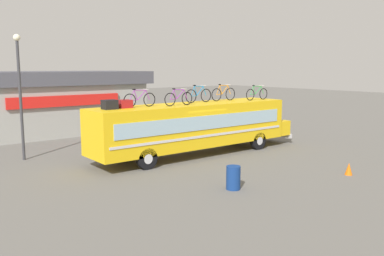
% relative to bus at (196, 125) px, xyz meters
% --- Properties ---
extents(ground_plane, '(120.00, 120.00, 0.00)m').
position_rel_bus_xyz_m(ground_plane, '(-0.19, 0.00, -1.60)').
color(ground_plane, '#605E59').
extents(bus, '(12.45, 2.45, 2.74)m').
position_rel_bus_xyz_m(bus, '(0.00, 0.00, 0.00)').
color(bus, yellow).
rests_on(bus, ground).
extents(luggage_bag_1, '(0.63, 0.52, 0.42)m').
position_rel_bus_xyz_m(luggage_bag_1, '(-4.90, 0.10, 1.35)').
color(luggage_bag_1, black).
rests_on(luggage_bag_1, bus).
extents(luggage_bag_2, '(0.62, 0.55, 0.37)m').
position_rel_bus_xyz_m(luggage_bag_2, '(-4.07, 0.26, 1.32)').
color(luggage_bag_2, maroon).
rests_on(luggage_bag_2, bus).
extents(rooftop_bicycle_1, '(1.74, 0.44, 0.89)m').
position_rel_bus_xyz_m(rooftop_bicycle_1, '(-3.34, 0.10, 1.51)').
color(rooftop_bicycle_1, black).
rests_on(rooftop_bicycle_1, bus).
extents(rooftop_bicycle_2, '(1.69, 0.44, 0.87)m').
position_rel_bus_xyz_m(rooftop_bicycle_2, '(-1.42, -0.40, 1.50)').
color(rooftop_bicycle_2, black).
rests_on(rooftop_bicycle_2, bus).
extents(rooftop_bicycle_3, '(1.75, 0.44, 0.96)m').
position_rel_bus_xyz_m(rooftop_bicycle_3, '(0.47, 0.36, 1.53)').
color(rooftop_bicycle_3, black).
rests_on(rooftop_bicycle_3, bus).
extents(rooftop_bicycle_4, '(1.77, 0.44, 0.95)m').
position_rel_bus_xyz_m(rooftop_bicycle_4, '(2.30, 0.39, 1.53)').
color(rooftop_bicycle_4, black).
rests_on(rooftop_bicycle_4, bus).
extents(rooftop_bicycle_5, '(1.76, 0.44, 0.88)m').
position_rel_bus_xyz_m(rooftop_bicycle_5, '(4.20, -0.39, 1.50)').
color(rooftop_bicycle_5, black).
rests_on(rooftop_bicycle_5, bus).
extents(roadside_building, '(13.23, 6.72, 4.31)m').
position_rel_bus_xyz_m(roadside_building, '(-3.43, 12.31, 0.61)').
color(roadside_building, '#9E9E99').
rests_on(roadside_building, ground).
extents(trash_bin, '(0.54, 0.54, 0.91)m').
position_rel_bus_xyz_m(trash_bin, '(-2.75, -5.71, -1.15)').
color(trash_bin, navy).
rests_on(trash_bin, ground).
extents(traffic_cone, '(0.32, 0.32, 0.53)m').
position_rel_bus_xyz_m(traffic_cone, '(2.64, -7.28, -1.34)').
color(traffic_cone, orange).
rests_on(traffic_cone, ground).
extents(street_lamp, '(0.34, 0.34, 6.20)m').
position_rel_bus_xyz_m(street_lamp, '(-7.54, 4.43, 2.12)').
color(street_lamp, '#38383D').
rests_on(street_lamp, ground).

